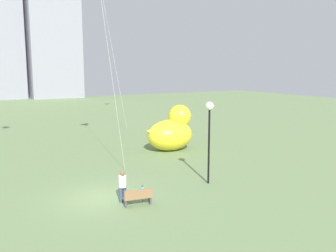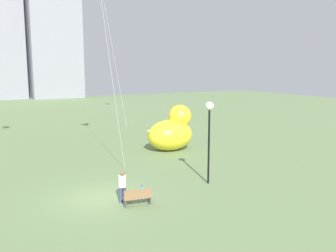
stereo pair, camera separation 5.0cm
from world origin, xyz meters
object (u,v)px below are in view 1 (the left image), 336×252
park_bench (138,197)px  person_child (142,192)px  person_adult (123,185)px  lamppost (209,119)px  giant_inflatable_duck (172,131)px

park_bench → person_child: size_ratio=1.74×
park_bench → person_adult: size_ratio=0.92×
park_bench → lamppost: 6.49m
person_adult → lamppost: size_ratio=0.33×
person_adult → lamppost: (5.80, 0.34, 3.03)m
person_child → lamppost: bearing=7.8°
person_child → giant_inflatable_duck: size_ratio=0.19×
person_child → giant_inflatable_duck: 12.34m
park_bench → person_child: (0.53, 0.56, 0.02)m
park_bench → person_child: bearing=46.7°
person_adult → lamppost: lamppost is taller
person_child → giant_inflatable_duck: bearing=52.2°
park_bench → lamppost: (5.34, 1.22, 3.48)m
person_adult → park_bench: bearing=-62.6°
person_adult → person_child: 1.13m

